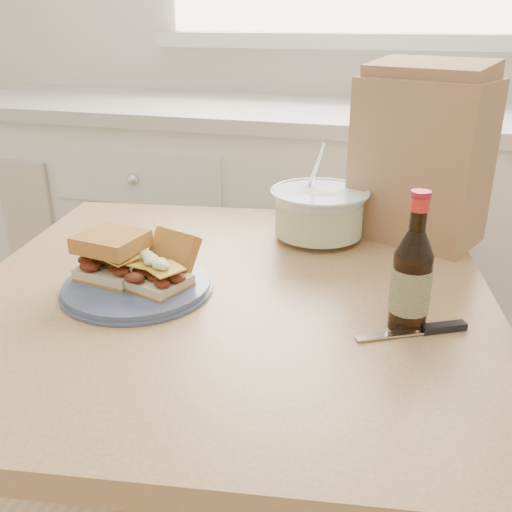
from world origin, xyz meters
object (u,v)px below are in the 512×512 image
(plate, at_px, (137,286))
(dining_table, at_px, (228,344))
(beer_bottle, at_px, (411,279))
(coleslaw_bowl, at_px, (319,215))
(paper_bag, at_px, (421,161))

(plate, bearing_deg, dining_table, 18.95)
(plate, xyz_separation_m, beer_bottle, (0.45, 0.00, 0.07))
(plate, bearing_deg, beer_bottle, 0.60)
(coleslaw_bowl, xyz_separation_m, paper_bag, (0.19, 0.07, 0.11))
(beer_bottle, bearing_deg, coleslaw_bowl, 109.10)
(plate, height_order, coleslaw_bowl, coleslaw_bowl)
(dining_table, xyz_separation_m, coleslaw_bowl, (0.10, 0.29, 0.16))
(dining_table, xyz_separation_m, beer_bottle, (0.31, -0.05, 0.19))
(plate, relative_size, coleslaw_bowl, 1.22)
(dining_table, height_order, coleslaw_bowl, coleslaw_bowl)
(beer_bottle, relative_size, paper_bag, 0.65)
(plate, xyz_separation_m, coleslaw_bowl, (0.25, 0.34, 0.05))
(dining_table, bearing_deg, coleslaw_bowl, 60.69)
(dining_table, relative_size, coleslaw_bowl, 5.04)
(paper_bag, bearing_deg, coleslaw_bowl, -137.24)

